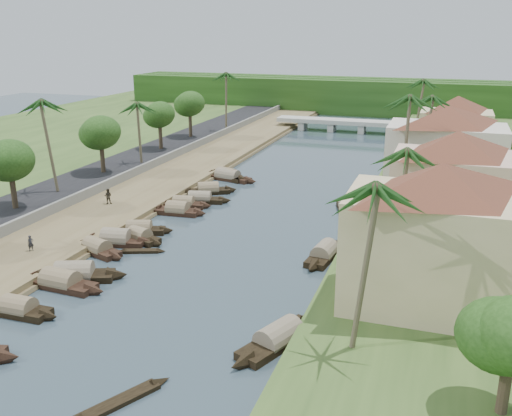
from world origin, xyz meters
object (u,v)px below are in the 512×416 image
(building_near, at_px, (436,235))
(person_near, at_px, (31,243))
(sampan_1, at_px, (19,309))
(bridge, at_px, (347,123))

(building_near, height_order, person_near, building_near)
(building_near, bearing_deg, person_near, 179.83)
(person_near, bearing_deg, sampan_1, -108.79)
(sampan_1, bearing_deg, building_near, 16.79)
(bridge, bearing_deg, sampan_1, -96.23)
(building_near, bearing_deg, sampan_1, -162.65)
(bridge, distance_m, sampan_1, 83.26)
(bridge, xyz_separation_m, person_near, (-15.14, -73.90, -0.20))
(building_near, relative_size, sampan_1, 2.20)
(building_near, relative_size, person_near, 10.31)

